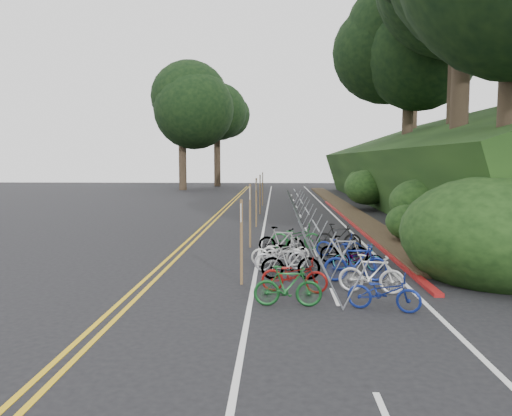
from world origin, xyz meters
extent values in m
plane|color=black|center=(0.00, 0.00, 0.00)|extent=(120.00, 120.00, 0.00)
cube|color=gold|center=(-2.15, 10.00, 0.00)|extent=(0.12, 80.00, 0.01)
cube|color=gold|center=(-1.85, 10.00, 0.00)|extent=(0.12, 80.00, 0.01)
cube|color=silver|center=(1.00, 10.00, 0.00)|extent=(0.12, 80.00, 0.01)
cube|color=silver|center=(5.20, 10.00, 0.00)|extent=(0.12, 80.00, 0.01)
cube|color=silver|center=(3.10, -2.00, 0.00)|extent=(0.10, 1.60, 0.01)
cube|color=silver|center=(3.10, 4.00, 0.00)|extent=(0.10, 1.60, 0.01)
cube|color=silver|center=(3.10, 10.00, 0.00)|extent=(0.10, 1.60, 0.01)
cube|color=silver|center=(3.10, 16.00, 0.00)|extent=(0.10, 1.60, 0.01)
cube|color=silver|center=(3.10, 22.00, 0.00)|extent=(0.10, 1.60, 0.01)
cube|color=silver|center=(3.10, 28.00, 0.00)|extent=(0.10, 1.60, 0.01)
cube|color=silver|center=(3.10, 34.00, 0.00)|extent=(0.10, 1.60, 0.01)
cube|color=maroon|center=(5.70, 12.00, 0.05)|extent=(0.25, 28.00, 0.10)
cube|color=black|center=(13.50, 22.00, 2.80)|extent=(12.32, 44.00, 9.11)
cube|color=#382819|center=(6.40, 22.00, 0.08)|extent=(1.40, 44.00, 0.16)
ellipsoid|color=#284C19|center=(7.20, 3.00, 1.04)|extent=(2.00, 2.80, 1.60)
ellipsoid|color=#284C19|center=(8.00, 8.00, 1.55)|extent=(2.60, 3.64, 2.08)
ellipsoid|color=#284C19|center=(9.20, 14.00, 1.99)|extent=(2.20, 3.08, 1.76)
ellipsoid|color=#284C19|center=(7.80, 20.00, 1.56)|extent=(3.00, 4.20, 2.40)
ellipsoid|color=#284C19|center=(8.50, 26.00, 1.73)|extent=(2.40, 3.36, 1.92)
ellipsoid|color=#284C19|center=(9.80, 30.00, 2.41)|extent=(2.80, 3.92, 2.24)
ellipsoid|color=#284C19|center=(7.00, 6.00, 0.90)|extent=(1.80, 2.52, 1.44)
ellipsoid|color=#284C19|center=(10.00, 18.00, 2.60)|extent=(3.20, 4.48, 2.56)
ellipsoid|color=black|center=(8.00, 0.50, 1.21)|extent=(5.28, 6.16, 3.52)
cylinder|color=#2D2319|center=(9.50, 3.00, 4.52)|extent=(0.85, 0.85, 6.64)
cylinder|color=#2D2319|center=(11.00, 12.00, 6.33)|extent=(0.91, 0.91, 7.66)
cylinder|color=#2D2319|center=(13.50, 20.00, 7.54)|extent=(0.96, 0.96, 8.68)
cylinder|color=#2D2319|center=(12.50, 28.00, 6.38)|extent=(0.88, 0.88, 7.15)
ellipsoid|color=black|center=(12.50, 28.00, 12.81)|extent=(9.53, 9.53, 9.06)
cylinder|color=#2D2319|center=(15.00, 36.00, 7.59)|extent=(0.94, 0.94, 8.17)
ellipsoid|color=black|center=(15.00, 36.00, 15.08)|extent=(11.35, 11.35, 10.78)
cylinder|color=#2D2319|center=(-9.00, 42.00, 3.32)|extent=(0.85, 0.85, 6.64)
ellipsoid|color=black|center=(-9.00, 42.00, 9.36)|extent=(9.08, 9.08, 8.63)
cylinder|color=#2D2319|center=(-6.00, 50.00, 3.06)|extent=(0.83, 0.83, 6.13)
ellipsoid|color=black|center=(-6.00, 50.00, 8.51)|extent=(7.94, 7.94, 7.55)
cylinder|color=gray|center=(3.15, -1.81, 1.21)|extent=(0.05, 2.91, 0.05)
cylinder|color=gray|center=(2.87, -3.17, 0.61)|extent=(0.61, 0.04, 1.19)
cylinder|color=gray|center=(3.43, -3.17, 0.61)|extent=(0.61, 0.04, 1.19)
cylinder|color=gray|center=(2.87, -0.46, 0.61)|extent=(0.61, 0.04, 1.19)
cylinder|color=gray|center=(3.43, -0.46, 0.61)|extent=(0.61, 0.04, 1.19)
cylinder|color=gray|center=(3.00, 3.00, 1.15)|extent=(0.05, 3.00, 0.05)
cylinder|color=gray|center=(2.72, 1.60, 0.57)|extent=(0.58, 0.04, 1.13)
cylinder|color=gray|center=(3.28, 1.60, 0.57)|extent=(0.58, 0.04, 1.13)
cylinder|color=gray|center=(2.72, 4.40, 0.57)|extent=(0.58, 0.04, 1.13)
cylinder|color=gray|center=(3.28, 4.40, 0.57)|extent=(0.58, 0.04, 1.13)
cylinder|color=gray|center=(3.00, 8.00, 1.15)|extent=(0.05, 3.00, 0.05)
cylinder|color=gray|center=(2.72, 6.60, 0.57)|extent=(0.58, 0.04, 1.13)
cylinder|color=gray|center=(3.28, 6.60, 0.57)|extent=(0.58, 0.04, 1.13)
cylinder|color=gray|center=(2.72, 9.40, 0.57)|extent=(0.58, 0.04, 1.13)
cylinder|color=gray|center=(3.28, 9.40, 0.57)|extent=(0.58, 0.04, 1.13)
cylinder|color=gray|center=(3.00, 13.00, 1.15)|extent=(0.05, 3.00, 0.05)
cylinder|color=gray|center=(2.72, 11.60, 0.57)|extent=(0.58, 0.04, 1.13)
cylinder|color=gray|center=(3.28, 11.60, 0.57)|extent=(0.58, 0.04, 1.13)
cylinder|color=gray|center=(2.72, 14.40, 0.57)|extent=(0.58, 0.04, 1.13)
cylinder|color=gray|center=(3.28, 14.40, 0.57)|extent=(0.58, 0.04, 1.13)
cylinder|color=gray|center=(3.00, 18.00, 1.15)|extent=(0.05, 3.00, 0.05)
cylinder|color=gray|center=(2.72, 16.60, 0.57)|extent=(0.58, 0.04, 1.13)
cylinder|color=gray|center=(3.28, 16.60, 0.57)|extent=(0.58, 0.04, 1.13)
cylinder|color=gray|center=(2.72, 19.40, 0.57)|extent=(0.58, 0.04, 1.13)
cylinder|color=gray|center=(3.28, 19.40, 0.57)|extent=(0.58, 0.04, 1.13)
cylinder|color=gray|center=(3.00, 23.00, 1.15)|extent=(0.05, 3.00, 0.05)
cylinder|color=gray|center=(2.72, 21.60, 0.57)|extent=(0.58, 0.04, 1.13)
cylinder|color=gray|center=(3.28, 21.60, 0.57)|extent=(0.58, 0.04, 1.13)
cylinder|color=gray|center=(2.72, 24.40, 0.57)|extent=(0.58, 0.04, 1.13)
cylinder|color=gray|center=(3.28, 24.40, 0.57)|extent=(0.58, 0.04, 1.13)
cylinder|color=brown|center=(0.67, -0.84, 1.18)|extent=(0.08, 0.08, 2.36)
cube|color=silver|center=(0.67, -0.84, 2.01)|extent=(0.02, 0.40, 0.50)
cylinder|color=brown|center=(0.60, 5.00, 1.25)|extent=(0.08, 0.08, 2.50)
cube|color=silver|center=(0.60, 5.00, 2.15)|extent=(0.02, 0.40, 0.50)
cylinder|color=brown|center=(0.60, 11.00, 1.25)|extent=(0.08, 0.08, 2.50)
cube|color=silver|center=(0.60, 11.00, 2.15)|extent=(0.02, 0.40, 0.50)
cylinder|color=brown|center=(0.60, 17.00, 1.25)|extent=(0.08, 0.08, 2.50)
cube|color=silver|center=(0.60, 17.00, 2.15)|extent=(0.02, 0.40, 0.50)
cylinder|color=brown|center=(0.60, 23.00, 1.25)|extent=(0.08, 0.08, 2.50)
cube|color=silver|center=(0.60, 23.00, 2.15)|extent=(0.02, 0.40, 0.50)
imported|color=beige|center=(1.66, 1.60, 0.45)|extent=(0.66, 1.73, 0.90)
imported|color=#144C1E|center=(1.89, -2.88, 0.48)|extent=(0.51, 1.62, 0.97)
imported|color=navy|center=(4.08, -3.12, 0.43)|extent=(1.05, 1.75, 0.87)
imported|color=maroon|center=(2.09, -1.63, 0.46)|extent=(0.85, 1.80, 0.91)
imported|color=beige|center=(4.08, -1.63, 0.51)|extent=(0.84, 1.75, 1.01)
imported|color=slate|center=(2.04, -0.25, 0.51)|extent=(0.51, 1.72, 1.03)
imported|color=navy|center=(3.87, -0.41, 0.55)|extent=(0.53, 1.83, 1.10)
imported|color=#9E9EA3|center=(1.75, 0.98, 0.44)|extent=(1.00, 1.76, 0.88)
imported|color=slate|center=(4.14, 0.97, 0.41)|extent=(0.79, 1.64, 0.83)
imported|color=beige|center=(1.93, 2.09, 0.42)|extent=(0.66, 1.65, 0.85)
imported|color=slate|center=(3.86, 1.99, 0.47)|extent=(0.70, 1.63, 0.95)
imported|color=slate|center=(1.81, 3.33, 0.52)|extent=(1.03, 1.80, 1.04)
imported|color=navy|center=(3.86, 3.28, 0.42)|extent=(0.72, 1.66, 0.85)
imported|color=#144C1E|center=(2.39, 4.70, 0.49)|extent=(0.70, 1.89, 0.99)
imported|color=black|center=(3.98, 4.48, 0.51)|extent=(0.79, 1.77, 1.03)
camera|label=1|loc=(1.61, -14.34, 3.44)|focal=35.00mm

